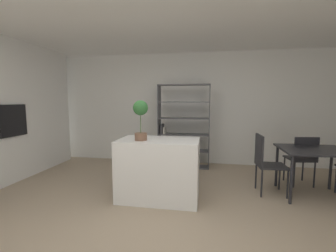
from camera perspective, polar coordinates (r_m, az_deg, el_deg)
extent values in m
plane|color=tan|center=(3.06, -0.79, -23.09)|extent=(10.13, 10.13, 0.00)
cube|color=white|center=(5.49, 4.71, 4.36)|extent=(7.36, 0.06, 2.63)
cube|color=black|center=(4.93, -34.44, 1.15)|extent=(0.04, 0.56, 0.58)
cylinder|color=#B7BABC|center=(4.95, -34.90, 3.89)|extent=(0.02, 0.45, 0.02)
cube|color=white|center=(3.54, -2.30, -10.78)|extent=(1.21, 0.72, 0.92)
cylinder|color=brown|center=(3.37, -6.86, -2.69)|extent=(0.18, 0.18, 0.11)
cylinder|color=#476633|center=(3.35, -6.90, 0.67)|extent=(0.01, 0.01, 0.29)
sphere|color=#316B33|center=(3.33, -6.95, 4.57)|extent=(0.22, 0.22, 0.22)
cube|color=#4C4C51|center=(5.19, -2.22, 0.03)|extent=(0.02, 0.30, 1.86)
cube|color=#4C4C51|center=(5.07, 10.35, -0.22)|extent=(0.02, 0.30, 1.86)
cube|color=#4C4C51|center=(5.08, 4.08, 10.29)|extent=(1.15, 0.30, 0.02)
cube|color=#4C4C51|center=(5.28, 3.92, -10.07)|extent=(1.15, 0.30, 0.02)
cube|color=#4C4C51|center=(5.19, 3.95, -6.09)|extent=(1.11, 0.30, 0.02)
cube|color=#4C4C51|center=(5.12, 3.98, -2.12)|extent=(1.11, 0.30, 0.02)
cube|color=#4C4C51|center=(5.08, 4.01, 1.95)|extent=(1.11, 0.30, 0.02)
cube|color=#4C4C51|center=(5.07, 4.04, 6.05)|extent=(1.11, 0.30, 0.02)
cube|color=#338E4C|center=(5.31, -0.34, -8.97)|extent=(0.06, 0.24, 0.16)
cube|color=gold|center=(5.29, 0.46, -8.51)|extent=(0.05, 0.24, 0.25)
cube|color=#38383D|center=(5.18, -1.46, -0.70)|extent=(0.05, 0.24, 0.21)
cube|color=silver|center=(5.17, -0.80, -1.06)|extent=(0.03, 0.24, 0.15)
cube|color=#B7BABC|center=(5.17, 3.02, -4.54)|extent=(0.44, 0.26, 0.26)
cube|color=#232328|center=(4.21, 32.94, -5.09)|extent=(0.98, 0.83, 0.03)
cylinder|color=#232328|center=(3.82, 28.64, -11.80)|extent=(0.04, 0.04, 0.73)
cylinder|color=#232328|center=(4.47, 25.70, -9.05)|extent=(0.04, 0.04, 0.73)
cylinder|color=#232328|center=(4.78, 35.79, -8.66)|extent=(0.04, 0.04, 0.73)
cube|color=#232328|center=(4.75, 30.21, -7.15)|extent=(0.46, 0.47, 0.03)
cube|color=#232328|center=(4.54, 31.53, -4.99)|extent=(0.41, 0.09, 0.41)
cylinder|color=#232328|center=(5.04, 30.83, -9.25)|extent=(0.03, 0.03, 0.45)
cylinder|color=#232328|center=(4.88, 27.22, -9.53)|extent=(0.03, 0.03, 0.45)
cylinder|color=#232328|center=(4.74, 32.96, -10.32)|extent=(0.03, 0.03, 0.45)
cylinder|color=#232328|center=(4.58, 29.18, -10.69)|extent=(0.03, 0.03, 0.45)
cube|color=#232328|center=(4.07, 24.67, -9.11)|extent=(0.46, 0.44, 0.03)
cube|color=#232328|center=(3.96, 21.97, -5.57)|extent=(0.05, 0.42, 0.49)
cylinder|color=#232328|center=(4.04, 27.93, -12.91)|extent=(0.03, 0.03, 0.45)
cylinder|color=#232328|center=(4.36, 26.28, -11.41)|extent=(0.03, 0.03, 0.45)
cylinder|color=#232328|center=(3.92, 22.54, -13.21)|extent=(0.03, 0.03, 0.45)
cylinder|color=#232328|center=(4.25, 21.28, -11.62)|extent=(0.03, 0.03, 0.45)
cylinder|color=#232328|center=(4.69, 36.65, -10.74)|extent=(0.03, 0.03, 0.45)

